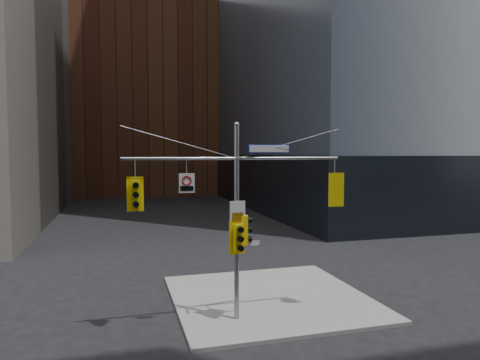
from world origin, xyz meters
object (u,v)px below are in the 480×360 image
traffic_light_pole_side (245,230)px  traffic_light_pole_front (239,238)px  signal_assembly (237,202)px  traffic_light_west_arm (136,194)px  street_sign_blade (269,149)px  traffic_light_east_arm (334,189)px  regulatory_sign_arm (187,183)px

traffic_light_pole_side → traffic_light_pole_front: size_ratio=0.85×
signal_assembly → traffic_light_west_arm: 3.55m
traffic_light_pole_front → street_sign_blade: street_sign_blade is taller
traffic_light_west_arm → traffic_light_east_arm: size_ratio=0.92×
traffic_light_pole_side → street_sign_blade: size_ratio=0.61×
street_sign_blade → traffic_light_pole_side: bearing=172.3°
regulatory_sign_arm → street_sign_blade: bearing=2.6°
traffic_light_east_arm → traffic_light_pole_side: (-3.56, 0.00, -1.39)m
traffic_light_east_arm → street_sign_blade: (-2.65, 0.00, 1.55)m
traffic_light_west_arm → street_sign_blade: (4.77, -0.01, 1.55)m
traffic_light_east_arm → regulatory_sign_arm: size_ratio=1.88×
traffic_light_west_arm → street_sign_blade: bearing=-1.3°
traffic_light_pole_front → traffic_light_pole_side: bearing=34.2°
street_sign_blade → signal_assembly: bearing=172.4°
traffic_light_east_arm → traffic_light_west_arm: bearing=4.4°
signal_assembly → traffic_light_pole_side: size_ratio=7.63×
signal_assembly → traffic_light_pole_front: bearing=-90.1°
traffic_light_pole_front → traffic_light_east_arm: bearing=-1.5°
regulatory_sign_arm → signal_assembly: bearing=2.8°
signal_assembly → traffic_light_east_arm: size_ratio=6.24×
traffic_light_west_arm → regulatory_sign_arm: regulatory_sign_arm is taller
traffic_light_pole_side → traffic_light_west_arm: bearing=97.2°
traffic_light_pole_front → regulatory_sign_arm: 2.70m
traffic_light_west_arm → street_sign_blade: 5.01m
traffic_light_pole_side → street_sign_blade: (0.91, 0.00, 2.94)m
signal_assembly → regulatory_sign_arm: bearing=-179.4°
signal_assembly → traffic_light_pole_side: signal_assembly is taller
traffic_light_west_arm → regulatory_sign_arm: size_ratio=1.73×
traffic_light_pole_side → regulatory_sign_arm: bearing=98.0°
traffic_light_pole_side → regulatory_sign_arm: (-2.12, -0.02, 1.76)m
traffic_light_west_arm → traffic_light_east_arm: 7.42m
traffic_light_west_arm → traffic_light_east_arm: traffic_light_east_arm is taller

